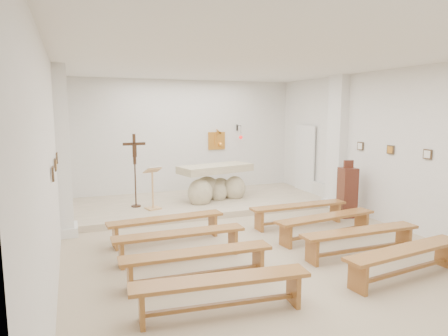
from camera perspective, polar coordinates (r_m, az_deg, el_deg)
name	(u,v)px	position (r m, az deg, el deg)	size (l,w,h in m)	color
ground	(253,245)	(7.93, 4.20, -10.88)	(7.00, 10.00, 0.00)	tan
wall_left	(53,164)	(6.82, -23.19, 0.47)	(0.02, 10.00, 3.50)	white
wall_right	(398,149)	(9.56, 23.61, 2.48)	(0.02, 10.00, 3.50)	white
wall_back	(184,138)	(12.22, -5.76, 4.23)	(7.00, 0.02, 3.50)	white
ceiling	(255,61)	(7.55, 4.49, 15.03)	(7.00, 10.00, 0.02)	silver
sanctuary_platform	(199,203)	(11.05, -3.58, -4.96)	(6.98, 3.00, 0.15)	beige
pilaster_left	(63,152)	(8.81, -21.97, 2.14)	(0.26, 0.55, 3.50)	white
pilaster_right	(337,143)	(11.00, 15.84, 3.52)	(0.26, 0.55, 3.50)	white
gold_wall_relief	(217,141)	(12.51, -1.07, 3.91)	(0.55, 0.04, 0.55)	gold
sanctuary_lamp	(240,136)	(12.53, 2.35, 4.64)	(0.11, 0.36, 0.44)	black
station_frame_left_front	(53,174)	(6.04, -23.24, -0.76)	(0.03, 0.20, 0.20)	#46331F
station_frame_left_mid	(55,165)	(7.03, -22.96, 0.44)	(0.03, 0.20, 0.20)	#46331F
station_frame_left_rear	(57,158)	(8.02, -22.75, 1.34)	(0.03, 0.20, 0.20)	#46331F
station_frame_right_front	(428,154)	(9.00, 27.07, 1.76)	(0.03, 0.20, 0.20)	#46331F
station_frame_right_mid	(390,150)	(9.70, 22.69, 2.43)	(0.03, 0.20, 0.20)	#46331F
station_frame_right_rear	(360,146)	(10.44, 18.91, 2.99)	(0.03, 0.20, 0.20)	#46331F
radiator_left	(65,214)	(9.75, -21.81, -6.16)	(0.10, 0.85, 0.52)	silver
radiator_right	(321,192)	(11.80, 13.76, -3.36)	(0.10, 0.85, 0.52)	silver
altar	(215,185)	(10.99, -1.31, -2.45)	(2.19, 1.28, 1.06)	beige
lectern	(153,188)	(10.05, -10.13, -2.84)	(0.46, 0.42, 1.09)	#DDB26B
crucifix_stand	(135,165)	(10.31, -12.62, 0.41)	(0.56, 0.24, 1.86)	#372111
potted_plant	(201,193)	(10.63, -3.36, -3.62)	(0.47, 0.41, 0.53)	#285020
donation_pedestal	(347,192)	(10.20, 17.20, -3.31)	(0.42, 0.42, 1.40)	#4F2716
bench_left_front	(167,223)	(8.09, -8.21, -7.82)	(2.34, 0.54, 0.49)	#A0622E
bench_right_front	(299,210)	(9.22, 10.64, -5.88)	(2.33, 0.41, 0.49)	#A0622E
bench_left_second	(180,239)	(7.13, -6.33, -10.01)	(2.33, 0.38, 0.49)	#A0622E
bench_right_second	(326,221)	(8.39, 14.37, -7.41)	(2.35, 0.65, 0.49)	#A0622E
bench_left_third	(197,259)	(6.19, -3.83, -12.84)	(2.34, 0.45, 0.49)	#A0622E
bench_right_third	(360,236)	(7.61, 18.91, -9.22)	(2.33, 0.38, 0.49)	#A0622E
bench_left_fourth	(221,287)	(5.29, -0.37, -16.62)	(2.35, 0.60, 0.49)	#A0622E
bench_right_fourth	(406,256)	(6.90, 24.51, -11.35)	(2.35, 0.65, 0.49)	#A0622E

